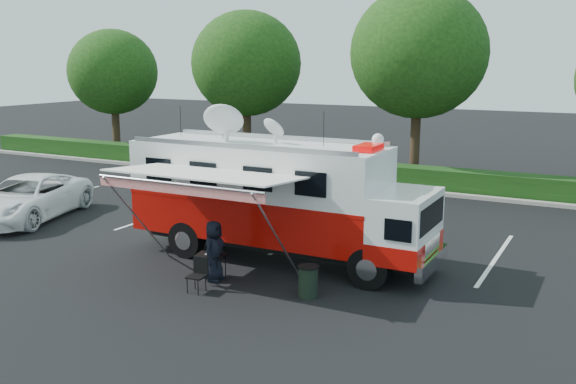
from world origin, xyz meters
The scene contains 10 objects.
ground_plane centered at (0.00, 0.00, 0.00)m, with size 120.00×120.00×0.00m, color black.
back_border centered at (1.14, 12.90, 5.00)m, with size 60.00×6.14×8.87m.
stall_lines centered at (-0.50, 3.00, 0.00)m, with size 24.12×5.50×0.01m.
command_truck centered at (-0.08, 0.00, 1.83)m, with size 8.89×2.45×4.27m.
awning centered at (-0.87, -2.54, 2.75)m, with size 4.85×2.52×2.93m.
white_suv centered at (-10.33, -0.03, 0.00)m, with size 2.58×5.59×1.55m, color white.
person centered at (-0.68, -2.33, 0.00)m, with size 0.78×0.51×1.59m, color black.
folding_table centered at (-0.84, -2.23, 0.60)m, with size 0.86×0.69×0.65m.
folding_chair centered at (-0.56, -3.19, 0.51)m, with size 0.45×0.46×0.86m.
trash_bin centered at (2.01, -2.27, 0.39)m, with size 0.52×0.52×0.78m.
Camera 1 is at (8.45, -15.55, 5.66)m, focal length 40.00 mm.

